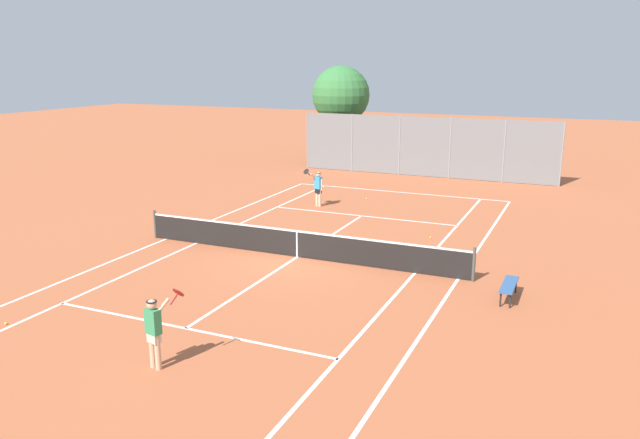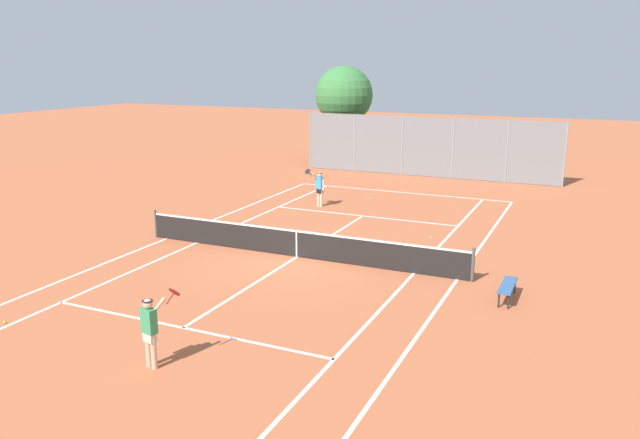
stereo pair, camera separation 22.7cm
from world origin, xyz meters
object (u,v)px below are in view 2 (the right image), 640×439
object	(u,v)px
loose_tennis_ball_0	(5,322)
loose_tennis_ball_1	(368,199)
player_far_left	(320,187)
loose_tennis_ball_2	(431,238)
player_near_side	(150,328)
tree_behind_left	(345,97)
tennis_net	(297,243)
courtside_bench	(508,286)

from	to	relation	value
loose_tennis_ball_0	loose_tennis_ball_1	size ratio (longest dim) A/B	1.00
player_far_left	loose_tennis_ball_2	xyz separation A→B (m)	(6.07, -3.16, -0.89)
player_far_left	loose_tennis_ball_2	bearing A→B (deg)	-27.50
player_near_side	player_far_left	size ratio (longest dim) A/B	1.00
tree_behind_left	loose_tennis_ball_2	bearing A→B (deg)	-57.40
loose_tennis_ball_1	tree_behind_left	size ratio (longest dim) A/B	0.01
tennis_net	player_near_side	distance (m)	8.41
player_near_side	player_far_left	xyz separation A→B (m)	(-3.12, 15.69, 0.00)
loose_tennis_ball_2	tennis_net	bearing A→B (deg)	-130.94
player_far_left	courtside_bench	size ratio (longest dim) A/B	1.18
tennis_net	loose_tennis_ball_2	size ratio (longest dim) A/B	181.82
tennis_net	loose_tennis_ball_2	bearing A→B (deg)	49.06
player_near_side	player_far_left	distance (m)	16.00
player_far_left	loose_tennis_ball_0	bearing A→B (deg)	-96.88
player_far_left	loose_tennis_ball_0	xyz separation A→B (m)	(-1.86, -15.38, -0.89)
loose_tennis_ball_0	loose_tennis_ball_2	bearing A→B (deg)	57.01
loose_tennis_ball_1	loose_tennis_ball_2	bearing A→B (deg)	-50.22
tree_behind_left	loose_tennis_ball_0	bearing A→B (deg)	-85.99
player_near_side	loose_tennis_ball_0	xyz separation A→B (m)	(-4.98, 0.31, -0.89)
player_near_side	tree_behind_left	xyz separation A→B (m)	(-6.92, 27.96, 3.35)
loose_tennis_ball_2	loose_tennis_ball_0	bearing A→B (deg)	-122.99
loose_tennis_ball_1	courtside_bench	distance (m)	13.35
courtside_bench	tennis_net	bearing A→B (deg)	171.23
tennis_net	player_near_side	bearing A→B (deg)	-85.56
player_near_side	loose_tennis_ball_1	bearing A→B (deg)	94.93
loose_tennis_ball_2	courtside_bench	size ratio (longest dim) A/B	0.04
player_far_left	loose_tennis_ball_0	world-z (taller)	player_far_left
player_far_left	loose_tennis_ball_1	distance (m)	2.88
player_near_side	loose_tennis_ball_0	size ratio (longest dim) A/B	26.88
player_far_left	loose_tennis_ball_2	distance (m)	6.91
loose_tennis_ball_2	tree_behind_left	bearing A→B (deg)	122.60
loose_tennis_ball_1	courtside_bench	world-z (taller)	courtside_bench
courtside_bench	loose_tennis_ball_0	bearing A→B (deg)	-148.71
loose_tennis_ball_2	courtside_bench	world-z (taller)	courtside_bench
player_near_side	loose_tennis_ball_2	xyz separation A→B (m)	(2.95, 12.53, -0.89)
loose_tennis_ball_0	tennis_net	bearing A→B (deg)	61.78
player_near_side	courtside_bench	xyz separation A→B (m)	(6.48, 7.28, -0.52)
loose_tennis_ball_0	loose_tennis_ball_1	bearing A→B (deg)	78.98
tennis_net	loose_tennis_ball_1	xyz separation A→B (m)	(-0.90, 9.55, -0.48)
loose_tennis_ball_1	courtside_bench	xyz separation A→B (m)	(8.03, -10.65, 0.38)
player_far_left	loose_tennis_ball_0	size ratio (longest dim) A/B	26.88
player_far_left	loose_tennis_ball_2	size ratio (longest dim) A/B	26.88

